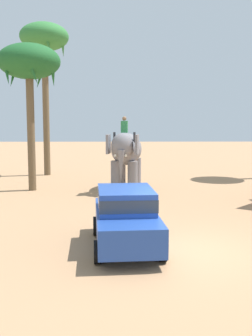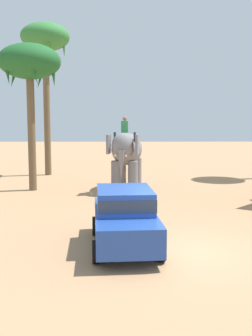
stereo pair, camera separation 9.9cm
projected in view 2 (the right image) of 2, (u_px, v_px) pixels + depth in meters
name	position (u px, v px, depth m)	size (l,w,h in m)	color
ground_plane	(178.00, 251.00, 11.11)	(120.00, 120.00, 0.00)	tan
car_sedan_foreground	(125.00, 215.00, 11.45)	(2.11, 4.22, 1.70)	#23479E
elephant_with_mahout	(126.00, 152.00, 21.02)	(2.06, 3.98, 3.88)	slate
palm_tree_near_hut	(45.00, 43.00, 25.97)	(3.20, 3.20, 10.04)	brown
palm_tree_left_of_road	(30.00, 65.00, 20.26)	(3.20, 3.20, 7.58)	brown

